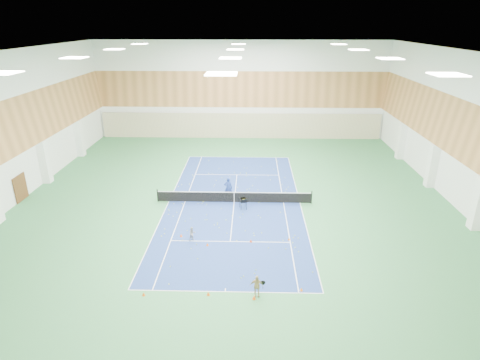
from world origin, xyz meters
The scene contains 21 objects.
ground centered at (0.00, 0.00, 0.00)m, with size 40.00×40.00×0.00m, color #327442.
room_shell centered at (0.00, 0.00, 6.00)m, with size 36.00×40.00×12.00m, color white, non-canonical shape.
wood_cladding centered at (0.00, 0.00, 8.00)m, with size 36.00×40.00×8.00m, color #BA7C45, non-canonical shape.
ceiling_light_grid centered at (0.00, 0.00, 11.92)m, with size 21.40×25.40×0.06m, color white, non-canonical shape.
court_surface centered at (0.00, 0.00, 0.01)m, with size 10.97×23.77×0.01m, color navy.
tennis_balls_scatter centered at (0.00, 0.00, 0.05)m, with size 10.57×22.77×0.07m, color #C9E827, non-canonical shape.
tennis_net centered at (0.00, 0.00, 0.55)m, with size 12.80×0.10×1.10m, color black, non-canonical shape.
back_curtain centered at (0.00, 19.75, 1.60)m, with size 35.40×0.16×3.20m, color #C6B793.
door_left_b centered at (-17.92, 0.00, 1.10)m, with size 0.08×1.80×2.20m, color #593319.
coach centered at (-0.54, 0.88, 0.94)m, with size 0.69×0.45×1.88m, color #203B94.
child_court centered at (-2.61, -6.27, 0.50)m, with size 0.49×0.38×1.01m, color gray.
child_apron centered at (1.75, -12.17, 0.65)m, with size 0.76×0.32×1.30m, color tan.
ball_cart centered at (0.78, -1.20, 0.47)m, with size 0.54×0.54×0.93m, color black, non-canonical shape.
cone_svc_a centered at (-3.49, -5.82, 0.11)m, with size 0.21×0.21×0.23m, color #FA510D.
cone_svc_b centered at (-1.51, -6.98, 0.11)m, with size 0.19×0.19×0.21m, color #FC630D.
cone_svc_c centered at (1.42, -6.42, 0.11)m, with size 0.20×0.20×0.22m, color #F5430C.
cone_svc_d centered at (4.06, -6.07, 0.09)m, with size 0.17×0.17×0.19m, color orange.
cone_base_a centered at (-4.48, -12.33, 0.10)m, with size 0.18×0.18×0.20m, color #E5530C.
cone_base_b centered at (-0.92, -12.19, 0.11)m, with size 0.20×0.20×0.22m, color #FF5C0D.
cone_base_c centered at (1.61, -12.46, 0.11)m, with size 0.20×0.20×0.23m, color #FF570D.
cone_base_d centered at (4.28, -11.67, 0.10)m, with size 0.19×0.19×0.20m, color orange.
Camera 1 is at (1.36, -30.36, 14.14)m, focal length 30.00 mm.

